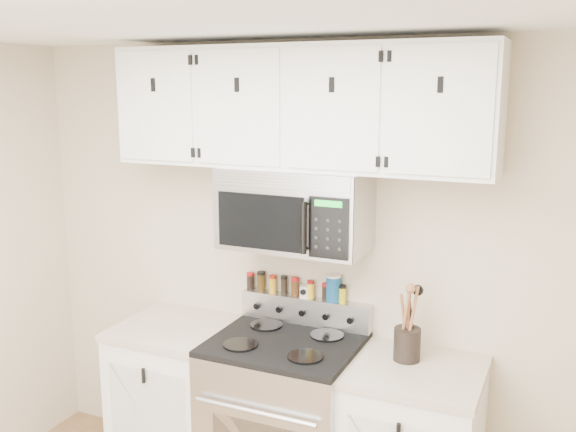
# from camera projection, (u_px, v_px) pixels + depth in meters

# --- Properties ---
(back_wall) EXTENTS (3.50, 0.01, 2.50)m
(back_wall) POSITION_uv_depth(u_px,v_px,m) (308.00, 270.00, 3.57)
(back_wall) COLOR tan
(back_wall) RESTS_ON floor
(range) EXTENTS (0.76, 0.65, 1.10)m
(range) POSITION_uv_depth(u_px,v_px,m) (285.00, 422.00, 3.44)
(range) COLOR #B7B7BA
(range) RESTS_ON floor
(base_cabinet_left) EXTENTS (0.64, 0.62, 0.92)m
(base_cabinet_left) POSITION_uv_depth(u_px,v_px,m) (179.00, 399.00, 3.74)
(base_cabinet_left) COLOR white
(base_cabinet_left) RESTS_ON floor
(microwave) EXTENTS (0.76, 0.44, 0.42)m
(microwave) POSITION_uv_depth(u_px,v_px,m) (295.00, 209.00, 3.33)
(microwave) COLOR #9E9EA3
(microwave) RESTS_ON back_wall
(upper_cabinets) EXTENTS (2.00, 0.35, 0.62)m
(upper_cabinets) POSITION_uv_depth(u_px,v_px,m) (297.00, 107.00, 3.25)
(upper_cabinets) COLOR white
(upper_cabinets) RESTS_ON back_wall
(utensil_crock) EXTENTS (0.13, 0.13, 0.39)m
(utensil_crock) POSITION_uv_depth(u_px,v_px,m) (407.00, 341.00, 3.17)
(utensil_crock) COLOR black
(utensil_crock) RESTS_ON base_cabinet_right
(kitchen_timer) EXTENTS (0.07, 0.06, 0.07)m
(kitchen_timer) POSITION_uv_depth(u_px,v_px,m) (305.00, 292.00, 3.57)
(kitchen_timer) COLOR silver
(kitchen_timer) RESTS_ON range
(salt_canister) EXTENTS (0.08, 0.08, 0.15)m
(salt_canister) POSITION_uv_depth(u_px,v_px,m) (333.00, 288.00, 3.49)
(salt_canister) COLOR navy
(salt_canister) RESTS_ON range
(spice_jar_0) EXTENTS (0.05, 0.05, 0.10)m
(spice_jar_0) POSITION_uv_depth(u_px,v_px,m) (251.00, 281.00, 3.70)
(spice_jar_0) COLOR black
(spice_jar_0) RESTS_ON range
(spice_jar_1) EXTENTS (0.05, 0.05, 0.12)m
(spice_jar_1) POSITION_uv_depth(u_px,v_px,m) (261.00, 281.00, 3.67)
(spice_jar_1) COLOR #3D2A0E
(spice_jar_1) RESTS_ON range
(spice_jar_2) EXTENTS (0.04, 0.04, 0.10)m
(spice_jar_2) POSITION_uv_depth(u_px,v_px,m) (273.00, 284.00, 3.64)
(spice_jar_2) COLOR gold
(spice_jar_2) RESTS_ON range
(spice_jar_3) EXTENTS (0.04, 0.04, 0.11)m
(spice_jar_3) POSITION_uv_depth(u_px,v_px,m) (284.00, 285.00, 3.61)
(spice_jar_3) COLOR black
(spice_jar_3) RESTS_ON range
(spice_jar_4) EXTENTS (0.04, 0.04, 0.11)m
(spice_jar_4) POSITION_uv_depth(u_px,v_px,m) (294.00, 286.00, 3.59)
(spice_jar_4) COLOR #432710
(spice_jar_4) RESTS_ON range
(spice_jar_5) EXTENTS (0.04, 0.04, 0.10)m
(spice_jar_5) POSITION_uv_depth(u_px,v_px,m) (295.00, 287.00, 3.59)
(spice_jar_5) COLOR #472811
(spice_jar_5) RESTS_ON range
(spice_jar_6) EXTENTS (0.04, 0.04, 0.10)m
(spice_jar_6) POSITION_uv_depth(u_px,v_px,m) (311.00, 289.00, 3.55)
(spice_jar_6) COLOR yellow
(spice_jar_6) RESTS_ON range
(spice_jar_7) EXTENTS (0.04, 0.04, 0.10)m
(spice_jar_7) POSITION_uv_depth(u_px,v_px,m) (326.00, 292.00, 3.51)
(spice_jar_7) COLOR black
(spice_jar_7) RESTS_ON range
(spice_jar_8) EXTENTS (0.05, 0.05, 0.10)m
(spice_jar_8) POSITION_uv_depth(u_px,v_px,m) (335.00, 292.00, 3.49)
(spice_jar_8) COLOR #41260F
(spice_jar_8) RESTS_ON range
(spice_jar_9) EXTENTS (0.04, 0.04, 0.10)m
(spice_jar_9) POSITION_uv_depth(u_px,v_px,m) (336.00, 293.00, 3.49)
(spice_jar_9) COLOR #452F10
(spice_jar_9) RESTS_ON range
(spice_jar_10) EXTENTS (0.04, 0.04, 0.10)m
(spice_jar_10) POSITION_uv_depth(u_px,v_px,m) (342.00, 294.00, 3.48)
(spice_jar_10) COLOR gold
(spice_jar_10) RESTS_ON range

